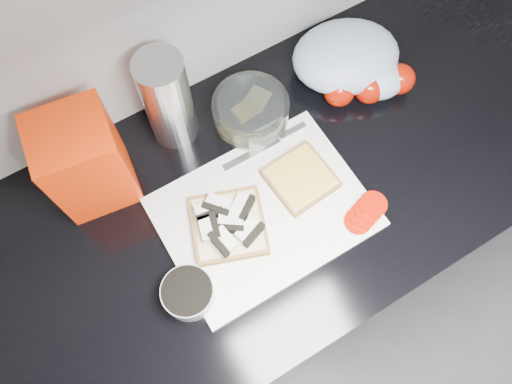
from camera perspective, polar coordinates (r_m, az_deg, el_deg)
base_cabinet at (r=1.46m, az=0.27°, el=-7.11°), size 3.50×0.60×0.86m
countertop at (r=1.03m, az=0.37°, el=-0.47°), size 3.50×0.64×0.04m
cutting_board at (r=0.99m, az=0.89°, el=-2.34°), size 0.40×0.30×0.01m
bread_left at (r=0.96m, az=-3.25°, el=-3.69°), size 0.18×0.18×0.05m
bread_right at (r=1.01m, az=5.11°, el=1.58°), size 0.13×0.13×0.02m
tomato_slices at (r=1.00m, az=12.41°, el=-2.33°), size 0.11×0.08×0.02m
knife at (r=1.05m, az=2.22°, el=5.89°), size 0.20×0.02×0.01m
seed_tub at (r=0.94m, az=-7.76°, el=-11.36°), size 0.10×0.10×0.05m
tub_lid at (r=1.02m, az=-4.66°, el=0.66°), size 0.10×0.10×0.01m
glass_bowl at (r=1.06m, az=-0.61°, el=9.13°), size 0.16×0.16×0.07m
bread_bag at (r=0.97m, az=-18.88°, el=3.32°), size 0.16×0.15×0.22m
steel_canister at (r=1.00m, az=-10.06°, el=10.26°), size 0.09×0.09×0.23m
grocery_bag at (r=1.14m, az=10.75°, el=14.62°), size 0.28×0.26×0.10m
whole_tomatoes at (r=1.12m, az=12.85°, el=11.71°), size 0.20×0.11×0.07m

